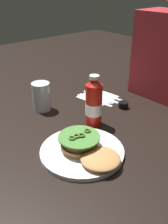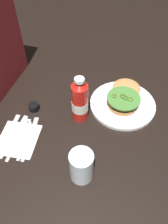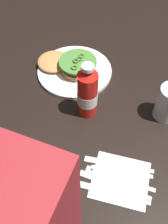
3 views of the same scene
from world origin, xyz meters
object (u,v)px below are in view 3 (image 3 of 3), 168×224
at_px(ketchup_bottle, 87,93).
at_px(spoon_utensil, 112,171).
at_px(steak_knife, 114,163).
at_px(table_knife, 108,191).
at_px(napkin, 120,179).
at_px(condiment_cup, 68,160).
at_px(fork_utensil, 114,177).
at_px(butter_knife, 110,183).
at_px(burger_sandwich, 69,64).
at_px(dinner_plate, 75,71).

distance_m(ketchup_bottle, spoon_utensil, 0.24).
xyz_separation_m(steak_knife, table_knife, (-0.01, 0.08, 0.00)).
relative_size(napkin, steak_knife, 0.77).
xyz_separation_m(ketchup_bottle, spoon_utensil, (-0.15, 0.18, -0.09)).
distance_m(condiment_cup, spoon_utensil, 0.13).
relative_size(ketchup_bottle, spoon_utensil, 1.14).
xyz_separation_m(ketchup_bottle, steak_knife, (-0.14, 0.15, -0.09)).
height_order(condiment_cup, table_knife, condiment_cup).
height_order(ketchup_bottle, spoon_utensil, ketchup_bottle).
distance_m(napkin, fork_utensil, 0.02).
distance_m(napkin, butter_knife, 0.03).
xyz_separation_m(burger_sandwich, steak_knife, (-0.28, 0.31, -0.03)).
bearing_deg(ketchup_bottle, steak_knife, 133.31).
distance_m(burger_sandwich, fork_utensil, 0.46).
bearing_deg(ketchup_bottle, napkin, 132.36).
bearing_deg(butter_knife, steak_knife, -83.29).
bearing_deg(dinner_plate, steak_knife, 129.64).
distance_m(napkin, table_knife, 0.05).
bearing_deg(napkin, spoon_utensil, -26.36).
xyz_separation_m(ketchup_bottle, condiment_cup, (-0.02, 0.20, -0.08)).
xyz_separation_m(dinner_plate, steak_knife, (-0.26, 0.31, -0.00)).
relative_size(steak_knife, fork_utensil, 1.01).
xyz_separation_m(condiment_cup, butter_knife, (-0.13, 0.02, -0.01)).
relative_size(fork_utensil, table_knife, 0.98).
height_order(ketchup_bottle, butter_knife, ketchup_bottle).
relative_size(condiment_cup, spoon_utensil, 0.25).
bearing_deg(ketchup_bottle, dinner_plate, -54.41).
bearing_deg(butter_knife, napkin, -137.35).
xyz_separation_m(napkin, butter_knife, (0.02, 0.02, 0.00)).
height_order(steak_knife, butter_knife, same).
relative_size(napkin, butter_knife, 0.75).
bearing_deg(spoon_utensil, napkin, 153.64).
height_order(burger_sandwich, butter_knife, burger_sandwich).
bearing_deg(butter_knife, ketchup_bottle, -54.67).
height_order(spoon_utensil, butter_knife, same).
xyz_separation_m(condiment_cup, steak_knife, (-0.13, -0.05, -0.01)).
height_order(ketchup_bottle, fork_utensil, ketchup_bottle).
height_order(spoon_utensil, fork_utensil, same).
height_order(dinner_plate, steak_knife, dinner_plate).
height_order(dinner_plate, butter_knife, dinner_plate).
bearing_deg(napkin, condiment_cup, 2.35).
bearing_deg(spoon_utensil, fork_utensil, 124.61).
bearing_deg(napkin, ketchup_bottle, -47.64).
bearing_deg(fork_utensil, condiment_cup, 2.28).
bearing_deg(dinner_plate, condiment_cup, 109.98).
distance_m(napkin, steak_knife, 0.05).
distance_m(burger_sandwich, steak_knife, 0.42).
distance_m(steak_knife, table_knife, 0.09).
height_order(ketchup_bottle, condiment_cup, ketchup_bottle).
relative_size(condiment_cup, butter_knife, 0.21).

